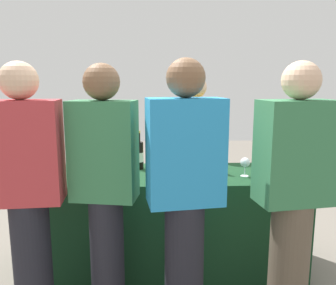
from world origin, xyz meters
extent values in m
plane|color=slate|center=(0.00, 0.00, 0.00)|extent=(12.00, 12.00, 0.00)
cube|color=#14381E|center=(0.00, 0.00, 0.39)|extent=(2.10, 0.68, 0.79)
cylinder|color=black|center=(-0.70, 0.09, 0.89)|extent=(0.07, 0.07, 0.22)
cylinder|color=black|center=(-0.70, 0.09, 1.04)|extent=(0.03, 0.03, 0.07)
cylinder|color=gold|center=(-0.70, 0.09, 1.08)|extent=(0.03, 0.03, 0.02)
cylinder|color=silver|center=(-0.70, 0.09, 0.88)|extent=(0.07, 0.07, 0.08)
cylinder|color=black|center=(-0.53, 0.11, 0.90)|extent=(0.07, 0.07, 0.23)
cylinder|color=black|center=(-0.53, 0.11, 1.05)|extent=(0.03, 0.03, 0.07)
cylinder|color=gold|center=(-0.53, 0.11, 1.10)|extent=(0.03, 0.03, 0.02)
cylinder|color=silver|center=(-0.53, 0.11, 0.89)|extent=(0.07, 0.07, 0.08)
cylinder|color=black|center=(-0.24, 0.15, 0.90)|extent=(0.08, 0.08, 0.23)
cylinder|color=black|center=(-0.24, 0.15, 1.05)|extent=(0.03, 0.03, 0.08)
cylinder|color=gold|center=(-0.24, 0.15, 1.10)|extent=(0.03, 0.03, 0.02)
cylinder|color=silver|center=(-0.24, 0.15, 0.89)|extent=(0.08, 0.08, 0.08)
cylinder|color=black|center=(0.09, 0.13, 0.90)|extent=(0.08, 0.08, 0.23)
cylinder|color=black|center=(0.09, 0.13, 1.05)|extent=(0.03, 0.03, 0.08)
cylinder|color=maroon|center=(0.09, 0.13, 1.10)|extent=(0.03, 0.03, 0.02)
cylinder|color=silver|center=(0.09, 0.13, 0.89)|extent=(0.08, 0.08, 0.08)
cylinder|color=black|center=(0.21, 0.13, 0.89)|extent=(0.08, 0.08, 0.21)
cylinder|color=black|center=(0.21, 0.13, 1.03)|extent=(0.03, 0.03, 0.08)
cylinder|color=gold|center=(0.21, 0.13, 1.08)|extent=(0.03, 0.03, 0.02)
cylinder|color=silver|center=(0.21, 0.13, 0.88)|extent=(0.08, 0.08, 0.07)
cylinder|color=black|center=(0.33, 0.06, 0.89)|extent=(0.08, 0.08, 0.22)
cylinder|color=black|center=(0.33, 0.06, 1.04)|extent=(0.03, 0.03, 0.07)
cylinder|color=gold|center=(0.33, 0.06, 1.09)|extent=(0.03, 0.03, 0.02)
cylinder|color=silver|center=(0.33, 0.06, 0.88)|extent=(0.08, 0.08, 0.08)
cylinder|color=silver|center=(-0.40, -0.09, 0.79)|extent=(0.06, 0.06, 0.00)
cylinder|color=silver|center=(-0.40, -0.09, 0.82)|extent=(0.01, 0.01, 0.06)
sphere|color=silver|center=(-0.40, -0.09, 0.88)|extent=(0.06, 0.06, 0.06)
cylinder|color=silver|center=(-0.05, -0.19, 0.79)|extent=(0.07, 0.07, 0.00)
cylinder|color=silver|center=(-0.05, -0.19, 0.83)|extent=(0.01, 0.01, 0.07)
sphere|color=silver|center=(-0.05, -0.19, 0.89)|extent=(0.07, 0.07, 0.07)
sphere|color=#590C19|center=(-0.05, -0.19, 0.88)|extent=(0.04, 0.04, 0.04)
cylinder|color=silver|center=(0.59, -0.10, 0.79)|extent=(0.06, 0.06, 0.00)
cylinder|color=silver|center=(0.59, -0.10, 0.83)|extent=(0.01, 0.01, 0.07)
sphere|color=silver|center=(0.59, -0.10, 0.90)|extent=(0.07, 0.07, 0.07)
sphere|color=#590C19|center=(0.59, -0.10, 0.88)|extent=(0.04, 0.04, 0.04)
cylinder|color=silver|center=(0.74, -0.15, 0.79)|extent=(0.06, 0.06, 0.00)
cylinder|color=silver|center=(0.74, -0.15, 0.83)|extent=(0.01, 0.01, 0.07)
sphere|color=silver|center=(0.74, -0.15, 0.89)|extent=(0.06, 0.06, 0.06)
sphere|color=#590C19|center=(0.74, -0.15, 0.88)|extent=(0.04, 0.04, 0.04)
cylinder|color=black|center=(0.28, 0.65, 0.39)|extent=(0.19, 0.19, 0.77)
cube|color=yellow|center=(0.28, 0.65, 1.06)|extent=(0.37, 0.23, 0.58)
sphere|color=#D8AD8C|center=(0.28, 0.65, 1.46)|extent=(0.21, 0.21, 0.21)
cylinder|color=black|center=(-0.85, -0.66, 0.40)|extent=(0.23, 0.23, 0.80)
cube|color=#B23338|center=(-0.85, -0.66, 1.10)|extent=(0.44, 0.27, 0.60)
sphere|color=#D8AD8C|center=(-0.85, -0.66, 1.51)|extent=(0.22, 0.22, 0.22)
cylinder|color=black|center=(-0.40, -0.60, 0.40)|extent=(0.21, 0.21, 0.80)
cube|color=#337247|center=(-0.40, -0.60, 1.10)|extent=(0.41, 0.27, 0.60)
sphere|color=brown|center=(-0.40, -0.60, 1.50)|extent=(0.22, 0.22, 0.22)
cylinder|color=black|center=(0.08, -0.72, 0.40)|extent=(0.24, 0.24, 0.81)
cube|color=#268CCC|center=(0.08, -0.72, 1.11)|extent=(0.46, 0.30, 0.61)
sphere|color=brown|center=(0.08, -0.72, 1.52)|extent=(0.22, 0.22, 0.22)
cylinder|color=brown|center=(0.72, -0.71, 0.40)|extent=(0.24, 0.24, 0.80)
cube|color=#337247|center=(0.72, -0.71, 1.10)|extent=(0.47, 0.30, 0.60)
sphere|color=#D8AD8C|center=(0.72, -0.71, 1.51)|extent=(0.22, 0.22, 0.22)
camera|label=1|loc=(-0.08, -2.58, 1.50)|focal=35.91mm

